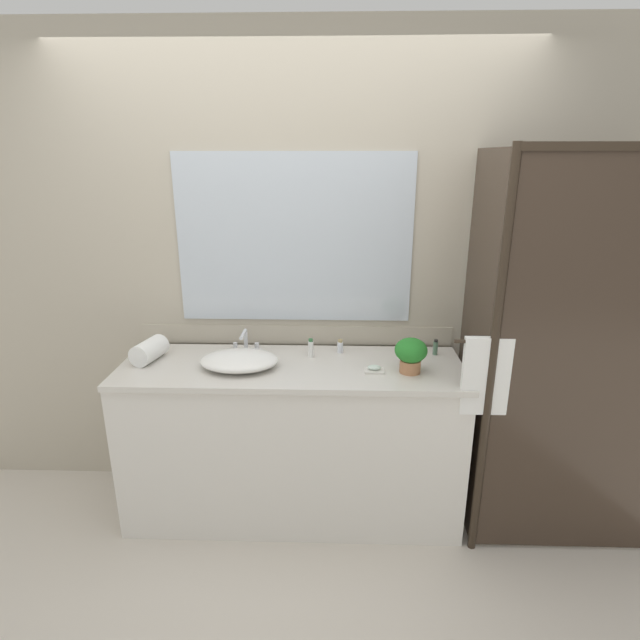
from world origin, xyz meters
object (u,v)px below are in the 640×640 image
(sink_basin, at_px, (239,360))
(amenity_bottle_conditioner, at_px, (311,348))
(faucet, at_px, (246,345))
(amenity_bottle_shampoo, at_px, (435,348))
(rolled_towel_near_edge, at_px, (149,350))
(soap_dish, at_px, (374,369))
(potted_plant, at_px, (411,353))
(amenity_bottle_lotion, at_px, (340,346))

(sink_basin, bearing_deg, amenity_bottle_conditioner, 23.30)
(faucet, bearing_deg, sink_basin, -90.00)
(amenity_bottle_shampoo, bearing_deg, rolled_towel_near_edge, -174.99)
(soap_dish, bearing_deg, potted_plant, 0.64)
(potted_plant, xyz_separation_m, soap_dish, (-0.18, -0.00, -0.09))
(amenity_bottle_lotion, bearing_deg, soap_dish, -56.60)
(potted_plant, bearing_deg, amenity_bottle_lotion, 143.77)
(amenity_bottle_conditioner, bearing_deg, amenity_bottle_shampoo, 4.63)
(amenity_bottle_conditioner, xyz_separation_m, amenity_bottle_shampoo, (0.68, 0.06, -0.01))
(faucet, bearing_deg, potted_plant, -14.54)
(faucet, relative_size, amenity_bottle_conditioner, 1.63)
(amenity_bottle_shampoo, bearing_deg, amenity_bottle_conditioner, -175.37)
(soap_dish, bearing_deg, amenity_bottle_lotion, 123.40)
(amenity_bottle_lotion, height_order, rolled_towel_near_edge, rolled_towel_near_edge)
(sink_basin, xyz_separation_m, potted_plant, (0.87, -0.03, 0.06))
(rolled_towel_near_edge, bearing_deg, faucet, 13.47)
(faucet, bearing_deg, amenity_bottle_conditioner, -6.11)
(sink_basin, xyz_separation_m, faucet, (0.00, 0.19, 0.01))
(potted_plant, relative_size, rolled_towel_near_edge, 0.88)
(sink_basin, xyz_separation_m, amenity_bottle_shampoo, (1.05, 0.21, 0.00))
(amenity_bottle_lotion, bearing_deg, amenity_bottle_conditioner, -156.57)
(faucet, xyz_separation_m, amenity_bottle_conditioner, (0.36, -0.04, 0.00))
(sink_basin, bearing_deg, amenity_bottle_lotion, 23.34)
(amenity_bottle_shampoo, bearing_deg, sink_basin, -168.58)
(amenity_bottle_conditioner, bearing_deg, soap_dish, -29.80)
(soap_dish, distance_m, amenity_bottle_lotion, 0.31)
(rolled_towel_near_edge, bearing_deg, amenity_bottle_shampoo, 5.01)
(amenity_bottle_conditioner, bearing_deg, potted_plant, -20.16)
(sink_basin, bearing_deg, potted_plant, -2.09)
(potted_plant, height_order, amenity_bottle_shampoo, potted_plant)
(potted_plant, xyz_separation_m, rolled_towel_near_edge, (-1.37, 0.11, -0.05))
(faucet, relative_size, potted_plant, 0.94)
(rolled_towel_near_edge, bearing_deg, soap_dish, -5.30)
(amenity_bottle_lotion, relative_size, rolled_towel_near_edge, 0.37)
(sink_basin, relative_size, amenity_bottle_conditioner, 3.87)
(faucet, distance_m, rolled_towel_near_edge, 0.51)
(amenity_bottle_lotion, distance_m, amenity_bottle_conditioner, 0.18)
(sink_basin, bearing_deg, rolled_towel_near_edge, 171.23)
(faucet, xyz_separation_m, soap_dish, (0.69, -0.23, -0.03))
(sink_basin, xyz_separation_m, amenity_bottle_lotion, (0.52, 0.23, -0.00))
(sink_basin, height_order, faucet, faucet)
(faucet, height_order, amenity_bottle_shampoo, faucet)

